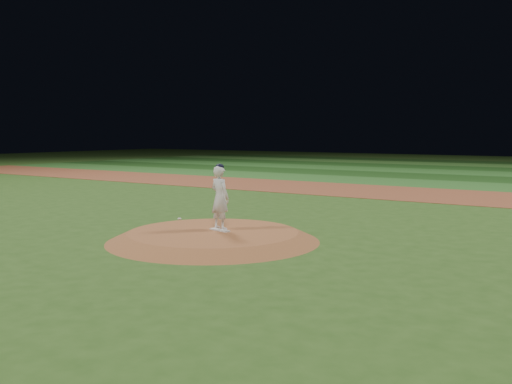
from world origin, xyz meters
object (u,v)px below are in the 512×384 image
pitchers_mound (213,236)px  pitching_rubber (220,230)px  pitcher_on_mound (220,197)px  rosin_bag (179,219)px

pitchers_mound → pitching_rubber: pitching_rubber is taller
pitchers_mound → pitcher_on_mound: pitcher_on_mound is taller
pitchers_mound → pitcher_on_mound: bearing=96.7°
rosin_bag → pitching_rubber: bearing=-21.1°
pitching_rubber → pitcher_on_mound: size_ratio=0.38×
pitchers_mound → rosin_bag: 2.24m
pitching_rubber → rosin_bag: size_ratio=5.67×
pitching_rubber → rosin_bag: rosin_bag is taller
pitchers_mound → pitching_rubber: size_ratio=8.27×
pitchers_mound → pitcher_on_mound: 1.04m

